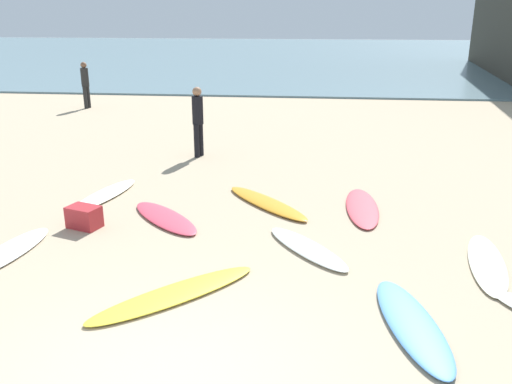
# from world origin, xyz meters

# --- Properties ---
(ocean_water) EXTENTS (120.00, 40.00, 0.08)m
(ocean_water) POSITION_xyz_m (0.00, 38.54, 0.04)
(ocean_water) COLOR slate
(ocean_water) RESTS_ON ground_plane
(surfboard_0) EXTENTS (1.56, 1.83, 0.08)m
(surfboard_0) POSITION_xyz_m (1.40, 3.58, 0.04)
(surfboard_0) COLOR white
(surfboard_0) RESTS_ON ground_plane
(surfboard_1) EXTENTS (1.80, 1.87, 0.08)m
(surfboard_1) POSITION_xyz_m (-1.20, 4.63, 0.04)
(surfboard_1) COLOR #E14459
(surfboard_1) RESTS_ON ground_plane
(surfboard_2) EXTENTS (0.83, 2.02, 0.07)m
(surfboard_2) POSITION_xyz_m (-3.28, 2.98, 0.03)
(surfboard_2) COLOR silver
(surfboard_2) RESTS_ON ground_plane
(surfboard_3) EXTENTS (0.97, 2.23, 0.09)m
(surfboard_3) POSITION_xyz_m (2.70, 1.53, 0.04)
(surfboard_3) COLOR #5394DF
(surfboard_3) RESTS_ON ground_plane
(surfboard_4) EXTENTS (0.87, 2.21, 0.07)m
(surfboard_4) POSITION_xyz_m (4.10, 3.33, 0.03)
(surfboard_4) COLOR #EFEDCB
(surfboard_4) RESTS_ON ground_plane
(surfboard_6) EXTENTS (1.96, 2.11, 0.09)m
(surfboard_6) POSITION_xyz_m (0.58, 5.59, 0.04)
(surfboard_6) COLOR orange
(surfboard_6) RESTS_ON ground_plane
(surfboard_7) EXTENTS (2.20, 2.12, 0.07)m
(surfboard_7) POSITION_xyz_m (-0.35, 1.95, 0.04)
(surfboard_7) COLOR yellow
(surfboard_7) RESTS_ON ground_plane
(surfboard_8) EXTENTS (0.99, 2.13, 0.08)m
(surfboard_8) POSITION_xyz_m (-2.74, 5.76, 0.04)
(surfboard_8) COLOR white
(surfboard_8) RESTS_ON ground_plane
(surfboard_9) EXTENTS (0.60, 2.18, 0.07)m
(surfboard_9) POSITION_xyz_m (2.42, 5.54, 0.04)
(surfboard_9) COLOR #E44551
(surfboard_9) RESTS_ON ground_plane
(beachgoer_near) EXTENTS (0.32, 0.34, 1.71)m
(beachgoer_near) POSITION_xyz_m (-7.05, 15.37, 0.96)
(beachgoer_near) COLOR black
(beachgoer_near) RESTS_ON ground_plane
(beachgoer_mid) EXTENTS (0.36, 0.36, 1.78)m
(beachgoer_mid) POSITION_xyz_m (-1.46, 9.01, 1.00)
(beachgoer_mid) COLOR black
(beachgoer_mid) RESTS_ON ground_plane
(beach_cooler) EXTENTS (0.64, 0.53, 0.38)m
(beach_cooler) POSITION_xyz_m (-2.51, 4.14, 0.19)
(beach_cooler) COLOR #B2282D
(beach_cooler) RESTS_ON ground_plane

